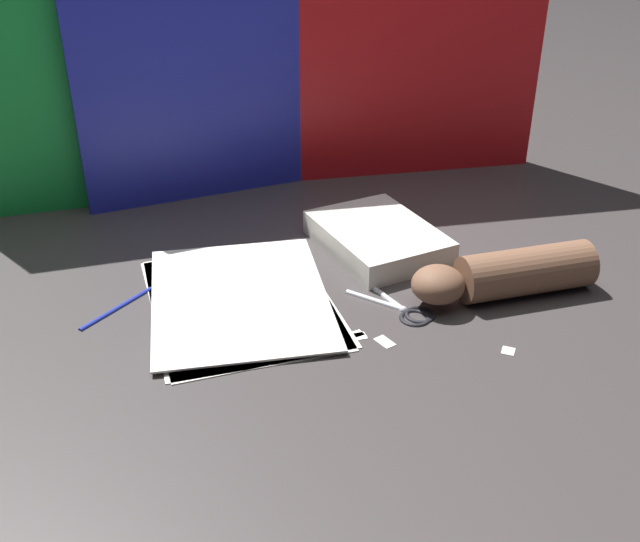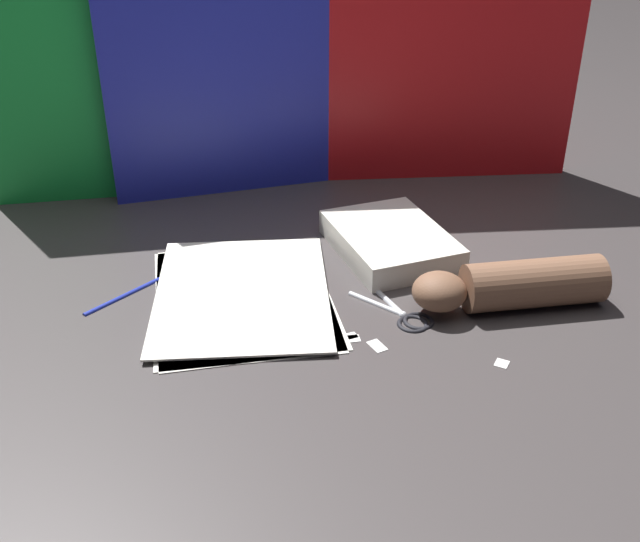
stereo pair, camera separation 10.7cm
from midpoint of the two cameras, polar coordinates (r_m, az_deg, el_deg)
name	(u,v)px [view 1 (the left image)]	position (r m, az deg, el deg)	size (l,w,h in m)	color
ground_plane	(305,303)	(1.11, -3.89, -2.56)	(6.00, 6.00, 0.00)	#3D3838
backdrop_panel_left	(82,77)	(1.43, -19.81, 13.69)	(0.50, 0.02, 0.48)	green
backdrop_panel_center	(248,76)	(1.45, -7.68, 14.45)	(0.64, 0.10, 0.44)	#2833D1
backdrop_panel_right	(368,38)	(1.48, 1.54, 17.31)	(0.71, 0.08, 0.55)	red
paper_stack	(240,300)	(1.12, -8.81, -2.25)	(0.29, 0.36, 0.01)	white
book_closed	(377,238)	(1.25, 1.97, 2.48)	(0.21, 0.25, 0.04)	silver
scissors	(404,308)	(1.09, 3.63, -2.90)	(0.12, 0.15, 0.01)	silver
hand_forearm	(506,274)	(1.13, 11.38, -0.32)	(0.29, 0.08, 0.07)	brown
paper_scrap_near	(357,334)	(1.04, -0.10, -4.88)	(0.02, 0.02, 0.00)	white
paper_scrap_mid	(360,336)	(1.04, 0.13, -5.06)	(0.02, 0.02, 0.00)	white
paper_scrap_far	(385,342)	(1.03, 1.98, -5.50)	(0.03, 0.03, 0.00)	white
paper_scrap_side	(508,351)	(1.03, 11.28, -6.07)	(0.02, 0.03, 0.00)	white
pen	(117,307)	(1.15, -17.84, -2.69)	(0.11, 0.09, 0.01)	#2333B2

